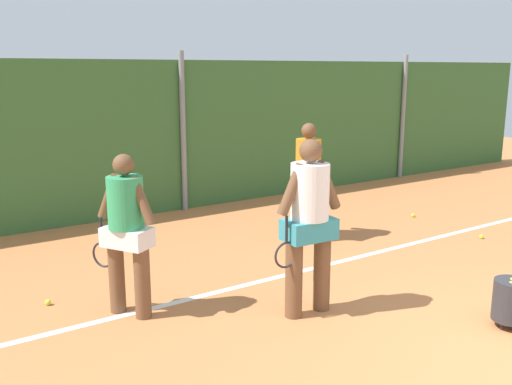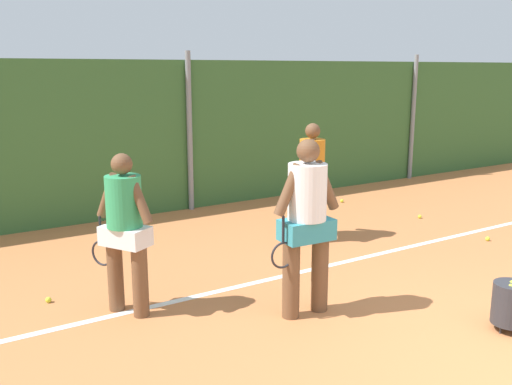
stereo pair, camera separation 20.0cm
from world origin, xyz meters
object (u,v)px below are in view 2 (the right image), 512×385
Objects in this scene: player_midcourt at (125,226)px; tennis_ball_3 at (488,239)px; tennis_ball_0 at (342,201)px; tennis_ball_2 at (48,300)px; ball_hopper at (511,303)px; tennis_ball_5 at (420,217)px; player_foreground_near at (307,219)px; player_backcourt_far at (312,175)px.

player_midcourt is 26.33× the size of tennis_ball_3.
tennis_ball_2 is at bearing -161.68° from tennis_ball_0.
ball_hopper is 7.78× the size of tennis_ball_3.
tennis_ball_2 and tennis_ball_5 have the same top height.
player_foreground_near reaches higher than player_midcourt.
tennis_ball_5 is at bearing -150.03° from player_foreground_near.
tennis_ball_3 is (3.94, 0.61, -1.02)m from player_foreground_near.
tennis_ball_0 is (5.30, 2.71, -0.94)m from player_midcourt.
tennis_ball_3 is (2.24, -1.52, -0.97)m from player_backcourt_far.
tennis_ball_5 is at bearing 53.54° from ball_hopper.
tennis_ball_0 is at bearing 94.38° from tennis_ball_3.
player_backcourt_far is 2.88m from tennis_ball_3.
player_foreground_near is at bearing -152.96° from tennis_ball_5.
player_midcourt is 5.64m from tennis_ball_3.
player_midcourt is 26.33× the size of tennis_ball_0.
tennis_ball_5 is (5.68, 1.06, -0.94)m from player_midcourt.
player_midcourt is 5.85m from tennis_ball_5.
tennis_ball_0 and tennis_ball_5 have the same top height.
player_foreground_near reaches higher than tennis_ball_0.
tennis_ball_0 is 1.00× the size of tennis_ball_2.
tennis_ball_5 is (6.36, 0.33, 0.00)m from tennis_ball_2.
ball_hopper is at bearing -126.46° from tennis_ball_5.
player_backcourt_far is at bearing 5.36° from tennis_ball_2.
player_backcourt_far reaches higher than ball_hopper.
player_midcourt is 26.33× the size of tennis_ball_2.
ball_hopper is at bearing 33.75° from player_backcourt_far.
tennis_ball_0 is 1.70m from tennis_ball_5.
player_backcourt_far is 4.12m from tennis_ball_2.
tennis_ball_3 and tennis_ball_5 have the same top height.
player_backcourt_far is at bearing -125.70° from player_foreground_near.
tennis_ball_3 is (5.54, -0.41, -0.94)m from player_midcourt.
player_backcourt_far is at bearing 145.92° from tennis_ball_3.
tennis_ball_2 is at bearing -47.62° from player_backcourt_far.
player_midcourt reaches higher than ball_hopper.
player_foreground_near is 1.08× the size of player_midcourt.
tennis_ball_5 is (0.38, -1.65, 0.00)m from tennis_ball_0.
tennis_ball_2 is (-0.68, 0.73, -0.94)m from player_midcourt.
tennis_ball_3 is at bearing 92.95° from player_backcourt_far.
player_backcourt_far is at bearing -101.73° from player_midcourt.
tennis_ball_5 is at bearing 2.96° from tennis_ball_2.
player_foreground_near is at bearing -37.48° from tennis_ball_2.
ball_hopper is 7.78× the size of tennis_ball_5.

